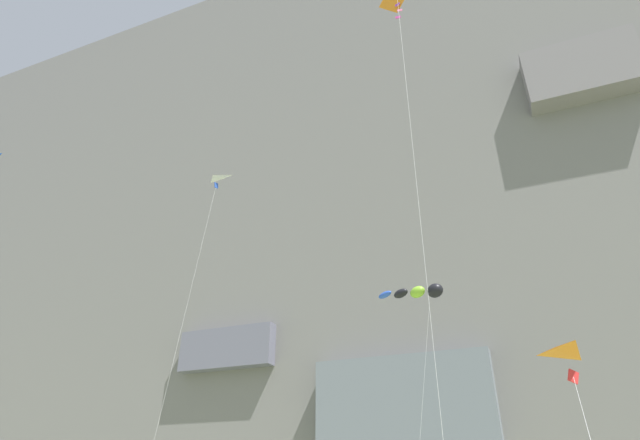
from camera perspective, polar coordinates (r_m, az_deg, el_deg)
The scene contains 5 objects.
cliff_face at distance 69.21m, azimuth 10.28°, elevation 2.31°, with size 180.00×28.45×75.39m.
kite_delta_mid_center at distance 17.13m, azimuth 27.58°, elevation -15.58°, with size 1.45×6.93×6.06m.
kite_delta_mid_right at distance 38.68m, azimuth -12.13°, elevation 3.57°, with size 1.69×4.31×23.66m.
kite_diamond_far_left at distance 28.40m, azimuth 8.69°, elevation 23.07°, with size 2.13×3.09×26.67m.
kite_windsock_upper_mid at distance 35.27m, azimuth 11.04°, elevation -7.94°, with size 5.07×3.82×15.62m.
Camera 1 is at (10.36, -1.31, 2.83)m, focal length 28.55 mm.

